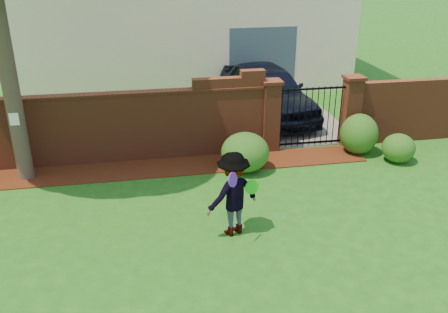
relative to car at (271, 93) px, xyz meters
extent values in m
cube|color=#1E5A16|center=(-3.09, -6.44, -0.82)|extent=(80.00, 80.00, 0.01)
cube|color=#3D190B|center=(-4.04, -3.10, -0.80)|extent=(11.10, 1.08, 0.03)
cube|color=brown|center=(-5.24, -2.44, 0.04)|extent=(8.70, 0.25, 1.70)
cube|color=brown|center=(-1.79, -2.44, 1.04)|extent=(1.80, 0.25, 0.30)
cube|color=brown|center=(-1.19, -2.44, 1.27)|extent=(0.60, 0.25, 0.16)
cube|color=brown|center=(-5.24, -2.44, 0.92)|extent=(8.70, 0.31, 0.06)
cube|color=brown|center=(3.51, -2.44, 0.04)|extent=(4.00, 0.25, 1.70)
cube|color=brown|center=(-0.69, -2.44, 0.09)|extent=(0.42, 0.42, 1.80)
cube|color=brown|center=(-0.69, -2.44, 1.03)|extent=(0.50, 0.50, 0.08)
cube|color=brown|center=(1.51, -2.44, 0.09)|extent=(0.42, 0.42, 1.80)
cube|color=brown|center=(1.51, -2.44, 1.03)|extent=(0.50, 0.50, 0.08)
cylinder|color=black|center=(-0.40, -2.44, 0.04)|extent=(0.02, 0.02, 1.60)
cylinder|color=black|center=(-0.24, -2.44, 0.04)|extent=(0.02, 0.02, 1.60)
cylinder|color=black|center=(-0.08, -2.44, 0.04)|extent=(0.02, 0.02, 1.60)
cylinder|color=black|center=(0.08, -2.44, 0.04)|extent=(0.02, 0.02, 1.60)
cylinder|color=black|center=(0.24, -2.44, 0.04)|extent=(0.02, 0.02, 1.60)
cylinder|color=black|center=(0.41, -2.44, 0.04)|extent=(0.02, 0.02, 1.60)
cylinder|color=black|center=(0.57, -2.44, 0.04)|extent=(0.02, 0.02, 1.60)
cylinder|color=black|center=(0.73, -2.44, 0.04)|extent=(0.02, 0.02, 1.60)
cylinder|color=black|center=(0.89, -2.44, 0.04)|extent=(0.02, 0.02, 1.60)
cylinder|color=black|center=(1.05, -2.44, 0.04)|extent=(0.02, 0.02, 1.60)
cylinder|color=black|center=(1.21, -2.44, 0.04)|extent=(0.02, 0.02, 1.60)
cube|color=black|center=(0.41, -2.44, -0.69)|extent=(1.78, 0.03, 0.05)
cube|color=black|center=(0.41, -2.44, 0.79)|extent=(1.78, 0.03, 0.05)
cube|color=slate|center=(0.41, 1.56, -0.81)|extent=(3.20, 8.00, 0.01)
cube|color=beige|center=(-2.09, 5.56, 2.19)|extent=(12.00, 6.00, 6.00)
cube|color=#384C5B|center=(0.41, 2.61, 0.39)|extent=(2.40, 0.12, 2.40)
imported|color=black|center=(0.00, 0.00, 0.00)|extent=(2.53, 4.99, 1.63)
cube|color=white|center=(-6.69, -3.23, 0.69)|extent=(0.20, 0.01, 0.28)
ellipsoid|color=#195118|center=(-1.61, -3.58, -0.35)|extent=(1.15, 1.15, 0.94)
ellipsoid|color=#195118|center=(1.50, -3.07, -0.29)|extent=(0.96, 0.96, 1.05)
ellipsoid|color=#195118|center=(2.24, -3.76, -0.46)|extent=(0.81, 0.81, 0.72)
imported|color=gray|center=(-2.44, -6.24, 0.00)|extent=(1.20, 0.95, 1.62)
cylinder|color=#601EBF|center=(-2.54, -6.64, 0.51)|extent=(0.23, 0.25, 0.26)
cylinder|color=#1AC71B|center=(-2.13, -6.32, 0.17)|extent=(0.27, 0.11, 0.27)
camera|label=1|loc=(-4.03, -13.81, 4.13)|focal=38.72mm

